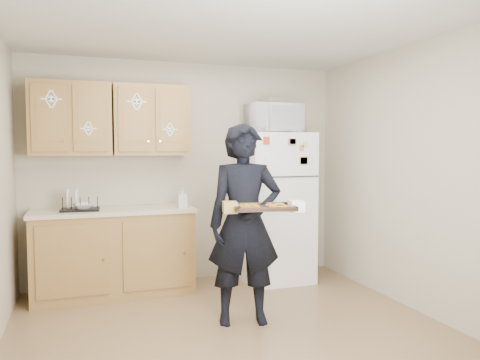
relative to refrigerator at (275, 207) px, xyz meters
The scene contains 22 objects.
floor 1.92m from the refrigerator, 123.60° to the right, with size 3.60×3.60×0.00m, color brown.
ceiling 2.38m from the refrigerator, 123.60° to the right, with size 3.60×3.60×0.00m, color beige.
wall_back 1.10m from the refrigerator, 158.72° to the left, with size 3.60×0.04×2.50m, color #B3A991.
wall_front 3.39m from the refrigerator, 106.39° to the right, with size 3.60×0.04×2.50m, color #B3A991.
wall_right 1.71m from the refrigerator, 59.27° to the right, with size 0.04×3.60×2.50m, color #B3A991.
refrigerator is the anchor object (origin of this frame).
base_cabinet 1.85m from the refrigerator, behind, with size 1.60×0.60×0.86m, color olive.
countertop 1.80m from the refrigerator, behind, with size 1.64×0.64×0.04m, color beige.
upper_cab_left 2.41m from the refrigerator, behind, with size 0.80×0.33×0.75m, color olive.
upper_cab_right 1.70m from the refrigerator, behind, with size 0.80×0.33×0.75m, color olive.
cereal_box 0.89m from the refrigerator, 24.99° to the left, with size 0.20×0.07×0.32m, color gold.
person 1.39m from the refrigerator, 124.08° to the right, with size 0.63×0.42×1.74m, color black.
baking_tray 1.63m from the refrigerator, 116.52° to the right, with size 0.49×0.36×0.04m, color black.
pizza_front_left 1.74m from the refrigerator, 119.44° to the right, with size 0.16×0.16×0.02m, color orange.
pizza_front_right 1.68m from the refrigerator, 112.01° to the right, with size 0.16×0.16×0.02m, color orange.
pizza_back_left 1.59m from the refrigerator, 121.32° to the right, with size 0.16×0.16×0.02m, color orange.
pizza_back_right 1.52m from the refrigerator, 113.18° to the right, with size 0.16×0.16×0.02m, color orange.
microwave 1.01m from the refrigerator, 127.85° to the right, with size 0.59×0.40×0.32m, color white.
foil_pan 1.21m from the refrigerator, 39.42° to the right, with size 0.32×0.22×0.07m, color #B8B8BF.
dish_rack 2.13m from the refrigerator, behind, with size 0.37×0.28×0.15m, color black.
bowl 2.10m from the refrigerator, behind, with size 0.21×0.21×0.05m, color silver.
soap_bottle 1.11m from the refrigerator, behind, with size 0.09×0.10×0.21m, color white.
Camera 1 is at (-1.18, -3.51, 1.52)m, focal length 35.00 mm.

